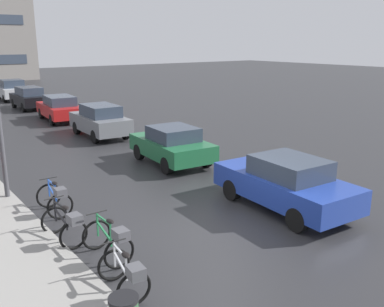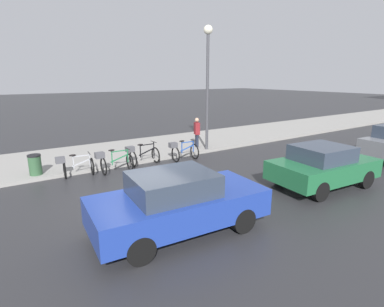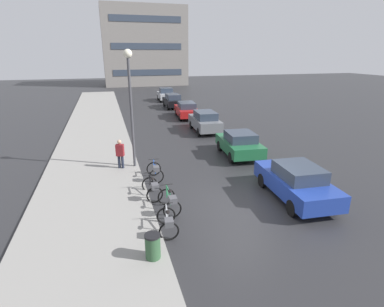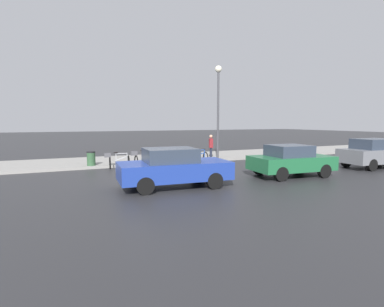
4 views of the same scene
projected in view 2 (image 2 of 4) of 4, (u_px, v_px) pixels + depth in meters
ground_plane at (140, 199)px, 9.54m from camera, size 140.00×140.00×0.00m
sidewalk_kerb at (243, 135)px, 19.73m from camera, size 4.80×60.00×0.14m
bicycle_nearest at (74, 165)px, 11.48m from camera, size 0.80×1.37×0.91m
bicycle_second at (113, 161)px, 11.92m from camera, size 0.73×1.42×1.00m
bicycle_third at (141, 154)px, 13.05m from camera, size 0.76×1.45×0.99m
bicycle_farthest at (183, 150)px, 13.71m from camera, size 0.78×1.36×0.98m
car_blue at (178, 202)px, 7.36m from camera, size 2.20×4.45×1.55m
car_green at (323, 166)px, 10.45m from camera, size 2.24×3.95×1.49m
pedestrian at (197, 132)px, 15.82m from camera, size 0.46×0.36×1.70m
streetlamp at (208, 69)px, 14.50m from camera, size 0.43×0.43×6.14m
trash_bin at (35, 166)px, 11.38m from camera, size 0.48×0.48×0.93m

